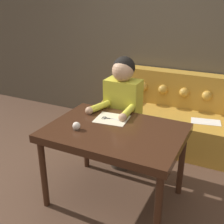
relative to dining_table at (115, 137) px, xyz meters
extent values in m
plane|color=#4C3323|center=(-0.10, -0.04, -0.68)|extent=(16.00, 16.00, 0.00)
cube|color=brown|center=(-0.10, 1.84, 0.62)|extent=(8.00, 0.06, 2.60)
cube|color=#381E11|center=(0.00, 0.00, 0.05)|extent=(1.21, 0.86, 0.07)
cylinder|color=#381E11|center=(-0.54, -0.37, -0.34)|extent=(0.06, 0.06, 0.69)
cylinder|color=#381E11|center=(0.54, -0.37, -0.34)|extent=(0.06, 0.06, 0.69)
cylinder|color=#381E11|center=(-0.54, 0.37, -0.34)|extent=(0.06, 0.06, 0.69)
cylinder|color=#381E11|center=(0.54, 0.37, -0.34)|extent=(0.06, 0.06, 0.69)
cube|color=#B7842D|center=(0.27, 1.37, -0.46)|extent=(1.85, 0.84, 0.44)
cube|color=#B7842D|center=(0.27, 1.68, 0.00)|extent=(1.85, 0.22, 0.47)
cube|color=#B7842D|center=(-0.56, 1.37, -0.38)|extent=(0.20, 0.84, 0.60)
sphere|color=#B7842D|center=(-0.31, 1.56, 0.00)|extent=(0.13, 0.13, 0.13)
sphere|color=#B7842D|center=(-0.02, 1.56, 0.00)|extent=(0.13, 0.13, 0.13)
sphere|color=#B7842D|center=(0.27, 1.56, 0.00)|extent=(0.13, 0.13, 0.13)
sphere|color=#B7842D|center=(0.56, 1.56, 0.00)|extent=(0.13, 0.13, 0.13)
cube|color=white|center=(0.62, 1.27, -0.24)|extent=(0.38, 0.25, 0.00)
cylinder|color=#33281E|center=(-0.18, 0.59, -0.44)|extent=(0.28, 0.28, 0.48)
cube|color=gold|center=(-0.18, 0.59, 0.08)|extent=(0.38, 0.22, 0.56)
sphere|color=tan|center=(-0.18, 0.57, 0.46)|extent=(0.23, 0.23, 0.23)
sphere|color=black|center=(-0.18, 0.60, 0.49)|extent=(0.23, 0.23, 0.23)
cylinder|color=gold|center=(-0.34, 0.34, 0.12)|extent=(0.14, 0.29, 0.07)
sphere|color=tan|center=(-0.38, 0.20, 0.12)|extent=(0.08, 0.08, 0.08)
cylinder|color=gold|center=(-0.02, 0.34, 0.12)|extent=(0.09, 0.29, 0.07)
sphere|color=tan|center=(-0.01, 0.20, 0.12)|extent=(0.08, 0.08, 0.08)
cube|color=beige|center=(-0.12, 0.19, 0.08)|extent=(0.33, 0.30, 0.00)
cube|color=silver|center=(-0.08, 0.20, 0.08)|extent=(0.10, 0.05, 0.00)
cube|color=black|center=(-0.16, 0.17, 0.08)|extent=(0.07, 0.03, 0.00)
torus|color=black|center=(-0.20, 0.16, 0.08)|extent=(0.04, 0.04, 0.01)
cube|color=silver|center=(-0.08, 0.18, 0.08)|extent=(0.11, 0.01, 0.00)
cube|color=black|center=(-0.16, 0.18, 0.08)|extent=(0.07, 0.01, 0.00)
torus|color=black|center=(-0.20, 0.18, 0.08)|extent=(0.04, 0.04, 0.01)
cylinder|color=silver|center=(-0.13, 0.18, 0.08)|extent=(0.01, 0.01, 0.01)
cylinder|color=#4C3828|center=(-0.30, -0.16, 0.09)|extent=(0.06, 0.06, 0.01)
sphere|color=beige|center=(-0.30, -0.16, 0.12)|extent=(0.07, 0.07, 0.07)
camera|label=1|loc=(0.98, -2.02, 1.18)|focal=45.00mm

